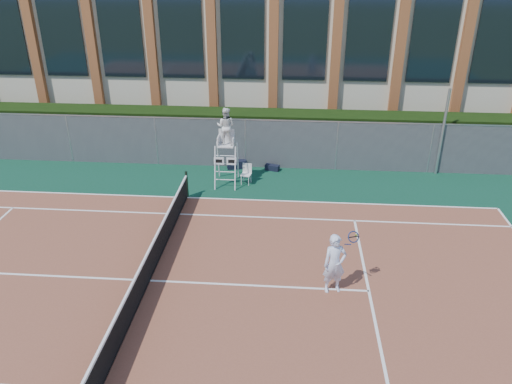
# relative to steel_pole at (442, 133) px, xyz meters

# --- Properties ---
(ground) EXTENTS (120.00, 120.00, 0.00)m
(ground) POSITION_rel_steel_pole_xyz_m (-10.36, -8.70, -1.88)
(ground) COLOR #233814
(apron) EXTENTS (36.00, 20.00, 0.01)m
(apron) POSITION_rel_steel_pole_xyz_m (-10.36, -7.70, -1.87)
(apron) COLOR #0D3C25
(apron) RESTS_ON ground
(tennis_court) EXTENTS (23.77, 10.97, 0.02)m
(tennis_court) POSITION_rel_steel_pole_xyz_m (-10.36, -8.70, -1.86)
(tennis_court) COLOR brown
(tennis_court) RESTS_ON apron
(tennis_net) EXTENTS (0.10, 11.30, 1.10)m
(tennis_net) POSITION_rel_steel_pole_xyz_m (-10.36, -8.70, -1.34)
(tennis_net) COLOR black
(tennis_net) RESTS_ON ground
(fence) EXTENTS (40.00, 0.06, 2.20)m
(fence) POSITION_rel_steel_pole_xyz_m (-10.36, 0.10, -0.78)
(fence) COLOR #595E60
(fence) RESTS_ON ground
(hedge) EXTENTS (40.00, 1.40, 2.20)m
(hedge) POSITION_rel_steel_pole_xyz_m (-10.36, 1.30, -0.78)
(hedge) COLOR black
(hedge) RESTS_ON ground
(building) EXTENTS (45.00, 10.60, 8.22)m
(building) POSITION_rel_steel_pole_xyz_m (-10.36, 9.25, 2.27)
(building) COLOR beige
(building) RESTS_ON ground
(steel_pole) EXTENTS (0.12, 0.12, 3.76)m
(steel_pole) POSITION_rel_steel_pole_xyz_m (0.00, 0.00, 0.00)
(steel_pole) COLOR #9EA0A5
(steel_pole) RESTS_ON ground
(umpire_chair) EXTENTS (0.91, 1.41, 3.28)m
(umpire_chair) POSITION_rel_steel_pole_xyz_m (-8.96, -1.66, 0.51)
(umpire_chair) COLOR white
(umpire_chair) RESTS_ON ground
(plastic_chair) EXTENTS (0.47, 0.47, 0.85)m
(plastic_chair) POSITION_rel_steel_pole_xyz_m (-8.14, -1.62, -1.37)
(plastic_chair) COLOR silver
(plastic_chair) RESTS_ON apron
(sports_bag_near) EXTENTS (0.91, 0.55, 0.36)m
(sports_bag_near) POSITION_rel_steel_pole_xyz_m (-8.73, -0.10, -1.69)
(sports_bag_near) COLOR black
(sports_bag_near) RESTS_ON apron
(sports_bag_far) EXTENTS (0.67, 0.44, 0.25)m
(sports_bag_far) POSITION_rel_steel_pole_xyz_m (-7.14, -0.20, -1.74)
(sports_bag_far) COLOR black
(sports_bag_far) RESTS_ON apron
(tennis_player) EXTENTS (1.04, 0.75, 1.81)m
(tennis_player) POSITION_rel_steel_pole_xyz_m (-4.99, -8.74, -0.94)
(tennis_player) COLOR #D1DDFB
(tennis_player) RESTS_ON tennis_court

